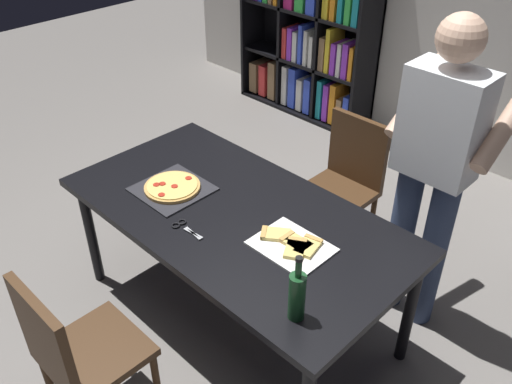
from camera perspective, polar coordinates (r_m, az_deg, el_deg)
name	(u,v)px	position (r m, az deg, el deg)	size (l,w,h in m)	color
ground_plane	(238,314)	(3.32, -1.86, -12.53)	(12.00, 12.00, 0.00)	gray
dining_table	(236,222)	(2.86, -2.12, -3.14)	(1.85, 0.97, 0.75)	black
chair_near_camera	(75,350)	(2.60, -18.32, -15.38)	(0.42, 0.42, 0.90)	#472D19
chair_far_side	(346,177)	(3.57, 9.31, 1.50)	(0.42, 0.42, 0.90)	#472D19
bookshelf	(312,16)	(5.23, 5.89, 17.71)	(1.40, 0.35, 1.95)	black
person_serving_pizza	(435,164)	(2.87, 18.15, 2.83)	(0.55, 0.54, 1.75)	#38476B
pepperoni_pizza_on_tray	(172,188)	(3.00, -8.70, 0.45)	(0.36, 0.36, 0.04)	#2D2D33
pizza_slices_on_towel	(292,244)	(2.60, 3.81, -5.43)	(0.37, 0.28, 0.03)	white
wine_bottle	(297,295)	(2.20, 4.29, -10.65)	(0.07, 0.07, 0.32)	#194723
kitchen_scissors	(184,227)	(2.73, -7.51, -3.64)	(0.19, 0.08, 0.01)	silver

